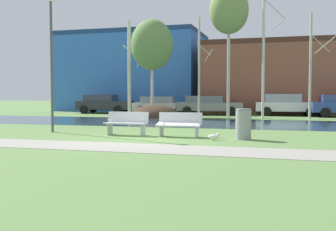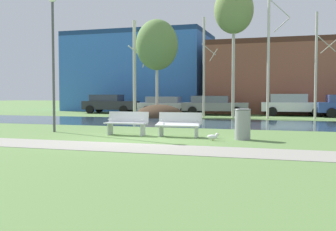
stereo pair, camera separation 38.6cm
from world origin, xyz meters
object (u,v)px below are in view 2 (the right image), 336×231
streetlamp (53,41)px  parked_van_nearest_dark (110,103)px  bench_left (127,122)px  seagull (213,137)px  bench_right (179,124)px  parked_wagon_fourth_white (292,104)px  parked_hatch_third_grey (214,105)px  trash_bin (243,124)px  parked_sedan_second_silver (167,105)px

streetlamp → parked_van_nearest_dark: size_ratio=1.26×
streetlamp → parked_van_nearest_dark: 16.14m
bench_left → parked_van_nearest_dark: bearing=117.7°
parked_van_nearest_dark → seagull: bearing=-54.6°
streetlamp → parked_van_nearest_dark: streetlamp is taller
parked_van_nearest_dark → streetlamp: bearing=-72.4°
bench_right → parked_wagon_fourth_white: bearing=76.4°
bench_left → parked_hatch_third_grey: (0.42, 15.14, 0.28)m
bench_right → seagull: bench_right is taller
trash_bin → seagull: 1.13m
parked_van_nearest_dark → parked_sedan_second_silver: parked_van_nearest_dark is taller
trash_bin → parked_wagon_fourth_white: size_ratio=0.23×
parked_sedan_second_silver → bench_left: bearing=-78.0°
parked_van_nearest_dark → parked_wagon_fourth_white: 13.96m
seagull → parked_hatch_third_grey: size_ratio=0.09×
bench_right → streetlamp: 6.23m
bench_right → parked_wagon_fourth_white: parked_wagon_fourth_white is taller
bench_left → parked_sedan_second_silver: parked_sedan_second_silver is taller
streetlamp → parked_hatch_third_grey: (3.73, 14.84, -2.91)m
bench_left → seagull: 3.53m
streetlamp → parked_sedan_second_silver: 15.06m
trash_bin → streetlamp: bearing=176.0°
bench_left → parked_van_nearest_dark: parked_van_nearest_dark is taller
streetlamp → parked_van_nearest_dark: bearing=107.6°
parked_van_nearest_dark → parked_sedan_second_silver: size_ratio=0.97×
bench_left → parked_wagon_fourth_white: (5.85, 15.79, 0.33)m
streetlamp → parked_sedan_second_silver: size_ratio=1.23×
trash_bin → seagull: bearing=-148.4°
seagull → parked_sedan_second_silver: bearing=112.6°
parked_van_nearest_dark → parked_hatch_third_grey: bearing=-2.0°
bench_left → seagull: (3.42, -0.79, -0.34)m
bench_left → streetlamp: (-3.31, 0.30, 3.19)m
trash_bin → parked_sedan_second_silver: parked_sedan_second_silver is taller
parked_van_nearest_dark → parked_wagon_fourth_white: parked_wagon_fourth_white is taller
seagull → trash_bin: bearing=31.6°
bench_left → bench_right: same height
bench_left → parked_sedan_second_silver: size_ratio=0.36×
parked_hatch_third_grey → parked_wagon_fourth_white: size_ratio=1.07×
bench_left → parked_van_nearest_dark: (-8.11, 15.44, 0.32)m
trash_bin → parked_hatch_third_grey: (-3.90, 15.38, 0.21)m
parked_sedan_second_silver → seagull: bearing=-67.4°
trash_bin → parked_van_nearest_dark: size_ratio=0.24×
seagull → parked_wagon_fourth_white: bearing=81.7°
trash_bin → parked_van_nearest_dark: bearing=128.4°
trash_bin → parked_sedan_second_silver: 17.04m
bench_left → bench_right: bearing=0.0°
parked_van_nearest_dark → parked_sedan_second_silver: (4.92, -0.37, -0.06)m
seagull → parked_van_nearest_dark: 19.91m
parked_van_nearest_dark → bench_right: bearing=-56.7°
bench_left → seagull: bench_left is taller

